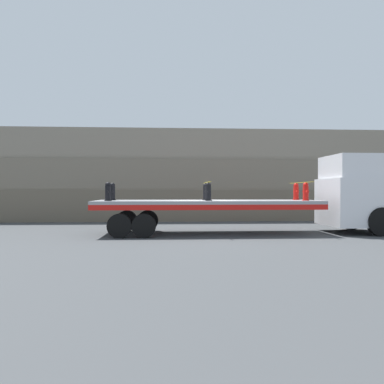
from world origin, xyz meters
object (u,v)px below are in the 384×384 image
Objects in this scene: truck_cab at (356,194)px; fire_hydrant_black_far_1 at (206,192)px; fire_hydrant_black_near_0 at (108,192)px; fire_hydrant_red_far_2 at (296,192)px; fire_hydrant_red_near_2 at (306,192)px; flatbed_trailer at (190,207)px; fire_hydrant_black_far_0 at (112,192)px; fire_hydrant_black_near_1 at (208,192)px.

truck_cab is 6.25m from fire_hydrant_black_far_1.
fire_hydrant_black_near_0 is 7.84m from fire_hydrant_red_far_2.
flatbed_trailer is at bearing 172.88° from fire_hydrant_red_near_2.
fire_hydrant_red_near_2 is at bearing -90.00° from fire_hydrant_red_far_2.
fire_hydrant_red_far_2 is (7.76, 0.00, 0.00)m from fire_hydrant_black_far_0.
fire_hydrant_black_far_0 is at bearing 176.78° from truck_cab.
fire_hydrant_black_near_0 is 4.04m from fire_hydrant_black_far_1.
truck_cab is 0.36× the size of flatbed_trailer.
fire_hydrant_black_near_0 is 1.00× the size of fire_hydrant_black_far_0.
truck_cab is at bearing -13.63° from fire_hydrant_red_far_2.
fire_hydrant_black_near_0 and fire_hydrant_red_near_2 have the same top height.
truck_cab is at bearing 0.00° from flatbed_trailer.
fire_hydrant_black_near_0 is at bearing 180.00° from fire_hydrant_red_near_2.
truck_cab is 4.42× the size of fire_hydrant_red_far_2.
fire_hydrant_black_far_0 is 4.04m from fire_hydrant_black_near_1.
fire_hydrant_red_near_2 is at bearing -8.33° from fire_hydrant_black_far_0.
fire_hydrant_black_near_1 is (0.67, -0.57, 0.62)m from flatbed_trailer.
fire_hydrant_black_far_0 and fire_hydrant_red_far_2 have the same top height.
fire_hydrant_black_near_0 and fire_hydrant_black_far_1 have the same top height.
truck_cab is 4.42× the size of fire_hydrant_red_near_2.
fire_hydrant_black_near_1 is (3.88, 0.00, 0.00)m from fire_hydrant_black_near_0.
fire_hydrant_black_far_1 is 1.00× the size of fire_hydrant_red_far_2.
fire_hydrant_black_far_1 is (-6.22, 0.57, 0.11)m from truck_cab.
fire_hydrant_black_near_1 is 3.88m from fire_hydrant_red_near_2.
fire_hydrant_red_near_2 is 1.14m from fire_hydrant_red_far_2.
flatbed_trailer is at bearing -10.05° from fire_hydrant_black_far_0.
truck_cab reaches higher than fire_hydrant_red_near_2.
fire_hydrant_red_near_2 is (4.55, -0.57, 0.62)m from flatbed_trailer.
flatbed_trailer is at bearing 180.00° from truck_cab.
truck_cab is 6.25m from fire_hydrant_black_near_1.
fire_hydrant_black_near_1 is at bearing -174.78° from truck_cab.
fire_hydrant_black_near_1 is at bearing -16.33° from fire_hydrant_black_far_0.
fire_hydrant_black_near_0 is (-10.10, -0.57, 0.11)m from truck_cab.
truck_cab is 4.42× the size of fire_hydrant_black_near_1.
fire_hydrant_red_near_2 is at bearing -166.37° from truck_cab.
fire_hydrant_red_near_2 is (-2.34, -0.57, 0.11)m from truck_cab.
fire_hydrant_red_far_2 is (7.76, 1.14, 0.00)m from fire_hydrant_black_near_0.
fire_hydrant_black_far_0 is at bearing 90.00° from fire_hydrant_black_near_0.
fire_hydrant_black_near_1 is 1.14m from fire_hydrant_black_far_1.
fire_hydrant_black_far_1 and fire_hydrant_red_near_2 have the same top height.
fire_hydrant_black_near_0 is at bearing -163.67° from fire_hydrant_black_far_1.
fire_hydrant_black_near_0 is 1.14m from fire_hydrant_black_far_0.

